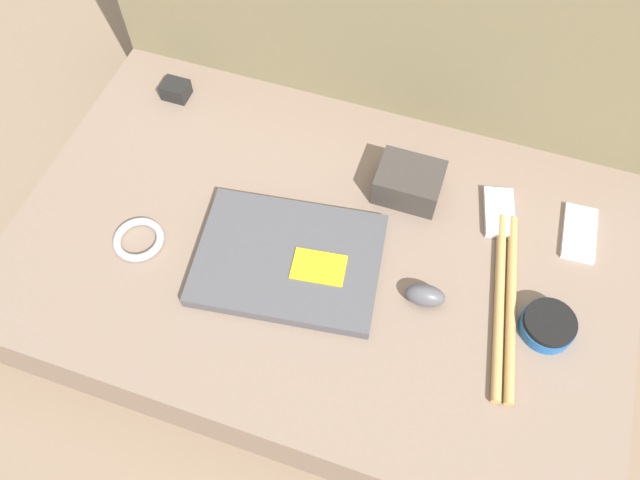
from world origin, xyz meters
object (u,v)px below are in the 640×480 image
(phone_black, at_px, (499,212))
(camera_pouch, at_px, (409,182))
(laptop, at_px, (289,260))
(computer_mouse, at_px, (425,295))
(speaker_puck, at_px, (548,325))
(charger_brick, at_px, (176,90))
(phone_silver, at_px, (579,233))

(phone_black, distance_m, camera_pouch, 0.17)
(laptop, bearing_deg, phone_black, 25.75)
(computer_mouse, relative_size, camera_pouch, 0.60)
(phone_black, relative_size, camera_pouch, 0.96)
(computer_mouse, distance_m, phone_black, 0.23)
(phone_black, bearing_deg, speaker_puck, -73.41)
(laptop, distance_m, charger_brick, 0.46)
(camera_pouch, bearing_deg, phone_black, 1.40)
(speaker_puck, xyz_separation_m, camera_pouch, (-0.28, 0.19, 0.01))
(laptop, relative_size, phone_silver, 2.91)
(phone_silver, relative_size, phone_black, 1.04)
(phone_black, bearing_deg, camera_pouch, 168.45)
(phone_black, height_order, camera_pouch, camera_pouch)
(phone_silver, xyz_separation_m, charger_brick, (-0.82, 0.08, 0.01))
(camera_pouch, xyz_separation_m, charger_brick, (-0.51, 0.08, -0.01))
(phone_black, xyz_separation_m, charger_brick, (-0.68, 0.08, 0.01))
(laptop, bearing_deg, charger_brick, 132.41)
(computer_mouse, distance_m, speaker_puck, 0.20)
(speaker_puck, xyz_separation_m, phone_silver, (0.03, 0.20, -0.01))
(speaker_puck, distance_m, charger_brick, 0.84)
(laptop, bearing_deg, camera_pouch, 45.88)
(charger_brick, bearing_deg, laptop, -39.82)
(charger_brick, bearing_deg, phone_silver, -5.28)
(laptop, distance_m, camera_pouch, 0.26)
(laptop, bearing_deg, phone_silver, 17.28)
(phone_black, relative_size, charger_brick, 2.16)
(phone_silver, relative_size, charger_brick, 2.25)
(computer_mouse, bearing_deg, charger_brick, 147.27)
(phone_silver, bearing_deg, laptop, -157.79)
(speaker_puck, height_order, charger_brick, same)
(speaker_puck, xyz_separation_m, phone_black, (-0.11, 0.20, -0.01))
(speaker_puck, bearing_deg, computer_mouse, -176.36)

